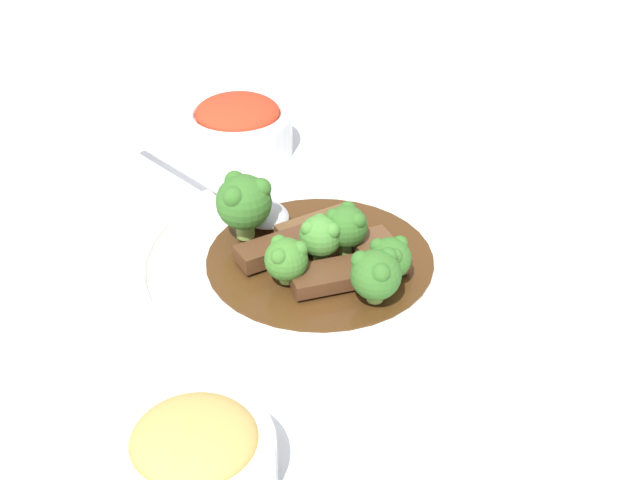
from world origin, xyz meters
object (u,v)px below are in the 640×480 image
object	(u,v)px
beef_strip_2	(277,252)
broccoli_floret_3	(286,259)
beef_strip_0	(324,229)
beef_strip_3	(378,253)
broccoli_floret_0	(244,201)
sauce_dish	(596,309)
broccoli_floret_1	(390,257)
main_plate	(320,263)
side_bowl_kimchi	(238,126)
broccoli_floret_4	(376,274)
side_bowl_appetizer	(196,455)
beef_strip_1	(336,275)
serving_spoon	(245,204)
broccoli_floret_2	(346,226)
broccoli_floret_5	(321,235)

from	to	relation	value
beef_strip_2	broccoli_floret_3	size ratio (longest dim) A/B	1.90
beef_strip_0	beef_strip_3	size ratio (longest dim) A/B	1.22
broccoli_floret_0	sauce_dish	xyz separation A→B (m)	(0.28, -0.10, -0.05)
broccoli_floret_0	broccoli_floret_1	xyz separation A→B (m)	(0.12, -0.07, -0.01)
main_plate	side_bowl_kimchi	distance (m)	0.23
beef_strip_0	broccoli_floret_4	bearing A→B (deg)	-68.20
beef_strip_3	side_bowl_appetizer	world-z (taller)	side_bowl_appetizer
beef_strip_0	beef_strip_1	size ratio (longest dim) A/B	0.96
beef_strip_2	serving_spoon	distance (m)	0.08
sauce_dish	broccoli_floret_2	bearing A→B (deg)	161.58
beef_strip_2	serving_spoon	size ratio (longest dim) A/B	0.39
broccoli_floret_4	beef_strip_2	bearing A→B (deg)	142.98
beef_strip_3	serving_spoon	size ratio (longest dim) A/B	0.34
broccoli_floret_4	side_bowl_kimchi	world-z (taller)	broccoli_floret_4
beef_strip_3	broccoli_floret_3	bearing A→B (deg)	-160.73
broccoli_floret_2	beef_strip_2	bearing A→B (deg)	-175.40
broccoli_floret_3	beef_strip_3	bearing A→B (deg)	19.27
broccoli_floret_2	side_bowl_appetizer	size ratio (longest dim) A/B	0.45
broccoli_floret_3	serving_spoon	size ratio (longest dim) A/B	0.20
serving_spoon	broccoli_floret_3	bearing A→B (deg)	-71.16
beef_strip_3	broccoli_floret_5	xyz separation A→B (m)	(-0.05, 0.00, 0.02)
beef_strip_0	sauce_dish	distance (m)	0.23
broccoli_floret_0	sauce_dish	bearing A→B (deg)	-18.85
broccoli_floret_0	beef_strip_0	bearing A→B (deg)	-1.81
beef_strip_0	broccoli_floret_2	distance (m)	0.04
broccoli_floret_5	beef_strip_2	bearing A→B (deg)	176.33
beef_strip_1	side_bowl_appetizer	size ratio (longest dim) A/B	0.80
broccoli_floret_5	side_bowl_appetizer	distance (m)	0.24
beef_strip_1	broccoli_floret_5	bearing A→B (deg)	109.74
broccoli_floret_2	side_bowl_kimchi	size ratio (longest dim) A/B	0.41
broccoli_floret_5	side_bowl_appetizer	xyz separation A→B (m)	(-0.09, -0.22, -0.02)
broccoli_floret_4	beef_strip_1	bearing A→B (deg)	139.04
beef_strip_1	broccoli_floret_2	world-z (taller)	broccoli_floret_2
broccoli_floret_1	broccoli_floret_3	size ratio (longest dim) A/B	0.99
beef_strip_3	broccoli_floret_2	size ratio (longest dim) A/B	1.39
broccoli_floret_1	side_bowl_kimchi	world-z (taller)	side_bowl_kimchi
beef_strip_0	side_bowl_appetizer	size ratio (longest dim) A/B	0.77
beef_strip_2	side_bowl_appetizer	xyz separation A→B (m)	(-0.05, -0.22, 0.00)
beef_strip_2	broccoli_floret_4	world-z (taller)	broccoli_floret_4
beef_strip_0	side_bowl_kimchi	world-z (taller)	side_bowl_kimchi
side_bowl_kimchi	beef_strip_3	bearing A→B (deg)	-61.29
broccoli_floret_5	serving_spoon	size ratio (longest dim) A/B	0.22
beef_strip_2	broccoli_floret_0	bearing A→B (deg)	127.92
main_plate	beef_strip_2	distance (m)	0.04
broccoli_floret_3	sauce_dish	xyz separation A→B (m)	(0.25, -0.03, -0.03)
beef_strip_1	sauce_dish	distance (m)	0.21
main_plate	beef_strip_2	xyz separation A→B (m)	(-0.04, -0.00, 0.02)
beef_strip_3	broccoli_floret_4	world-z (taller)	broccoli_floret_4
beef_strip_0	beef_strip_1	world-z (taller)	beef_strip_0
main_plate	beef_strip_2	world-z (taller)	beef_strip_2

